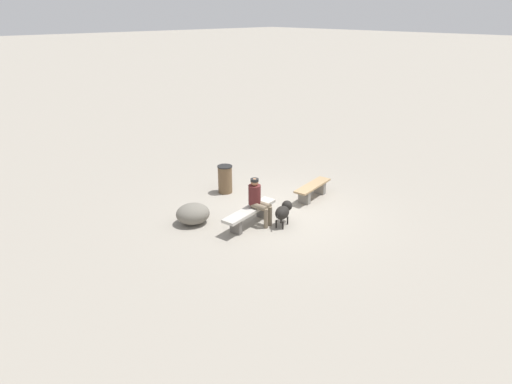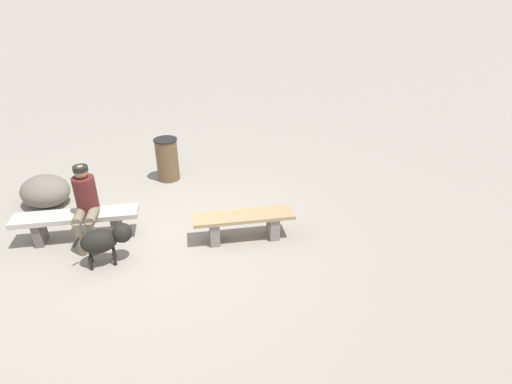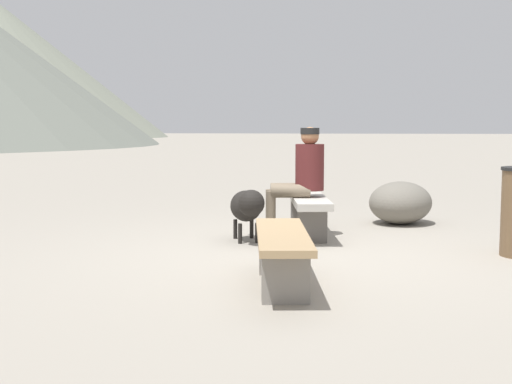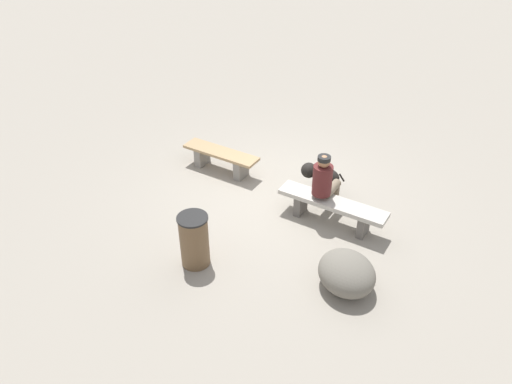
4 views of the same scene
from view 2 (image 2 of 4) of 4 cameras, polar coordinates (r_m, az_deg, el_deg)
ground at (r=6.65m, az=-13.28°, el=-6.56°), size 210.00×210.00×0.06m
bench_left at (r=6.31m, az=-1.71°, el=-4.29°), size 1.59×0.66×0.43m
bench_right at (r=6.85m, az=-23.77°, el=-3.65°), size 1.88×0.70×0.46m
seated_person at (r=6.53m, az=-22.78°, el=-1.18°), size 0.39×0.66×1.24m
dog at (r=6.11m, az=-20.30°, el=-6.21°), size 0.77×0.50×0.59m
trash_bin at (r=8.35m, az=-12.31°, el=4.49°), size 0.46×0.46×0.86m
boulder at (r=8.18m, az=-27.39°, el=0.14°), size 1.13×1.08×0.54m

